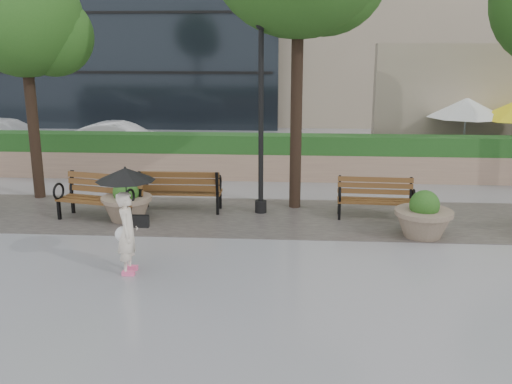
# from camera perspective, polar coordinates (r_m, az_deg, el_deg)

# --- Properties ---
(ground) EXTENTS (100.00, 100.00, 0.00)m
(ground) POSITION_cam_1_polar(r_m,az_deg,el_deg) (10.78, -6.17, -7.04)
(ground) COLOR gray
(ground) RESTS_ON ground
(cobble_strip) EXTENTS (28.00, 3.20, 0.01)m
(cobble_strip) POSITION_cam_1_polar(r_m,az_deg,el_deg) (13.57, -3.98, -2.40)
(cobble_strip) COLOR #383330
(cobble_strip) RESTS_ON ground
(hedge_wall) EXTENTS (24.00, 0.80, 1.35)m
(hedge_wall) POSITION_cam_1_polar(r_m,az_deg,el_deg) (17.27, -2.21, 3.54)
(hedge_wall) COLOR tan
(hedge_wall) RESTS_ON ground
(asphalt_street) EXTENTS (40.00, 7.00, 0.00)m
(asphalt_street) POSITION_cam_1_polar(r_m,az_deg,el_deg) (21.31, -1.05, 3.83)
(asphalt_street) COLOR black
(asphalt_street) RESTS_ON ground
(bench_1) EXTENTS (2.06, 1.19, 1.04)m
(bench_1) POSITION_cam_1_polar(r_m,az_deg,el_deg) (13.66, -15.30, -1.45)
(bench_1) COLOR #583419
(bench_1) RESTS_ON ground
(bench_2) EXTENTS (1.96, 0.79, 1.04)m
(bench_2) POSITION_cam_1_polar(r_m,az_deg,el_deg) (13.98, -7.48, -0.69)
(bench_2) COLOR #583419
(bench_2) RESTS_ON ground
(bench_3) EXTENTS (1.78, 0.78, 0.94)m
(bench_3) POSITION_cam_1_polar(r_m,az_deg,el_deg) (13.59, 11.81, -1.45)
(bench_3) COLOR #583419
(bench_3) RESTS_ON ground
(planter_left) EXTENTS (1.16, 1.16, 0.97)m
(planter_left) POSITION_cam_1_polar(r_m,az_deg,el_deg) (13.47, -12.80, -1.20)
(planter_left) COLOR #7F6B56
(planter_left) RESTS_ON ground
(planter_right) EXTENTS (1.21, 1.21, 1.01)m
(planter_right) POSITION_cam_1_polar(r_m,az_deg,el_deg) (12.49, 16.40, -2.60)
(planter_right) COLOR #7F6B56
(planter_right) RESTS_ON ground
(lamppost) EXTENTS (0.28, 0.28, 4.50)m
(lamppost) POSITION_cam_1_polar(r_m,az_deg,el_deg) (13.39, 0.49, 6.14)
(lamppost) COLOR black
(lamppost) RESTS_ON ground
(tree_0) EXTENTS (3.07, 2.91, 6.05)m
(tree_0) POSITION_cam_1_polar(r_m,az_deg,el_deg) (15.79, -21.61, 15.40)
(tree_0) COLOR black
(tree_0) RESTS_ON ground
(patio_umb_white) EXTENTS (2.50, 2.50, 2.30)m
(patio_umb_white) POSITION_cam_1_polar(r_m,az_deg,el_deg) (19.57, 20.31, 7.87)
(patio_umb_white) COLOR black
(patio_umb_white) RESTS_ON ground
(car_left) EXTENTS (4.58, 2.09, 1.30)m
(car_left) POSITION_cam_1_polar(r_m,az_deg,el_deg) (23.21, -23.56, 5.13)
(car_left) COLOR silver
(car_left) RESTS_ON ground
(car_right) EXTENTS (3.89, 1.60, 1.25)m
(car_right) POSITION_cam_1_polar(r_m,az_deg,el_deg) (21.22, -13.36, 5.10)
(car_right) COLOR silver
(car_right) RESTS_ON ground
(pedestrian) EXTENTS (1.03, 1.03, 1.89)m
(pedestrian) POSITION_cam_1_polar(r_m,az_deg,el_deg) (10.18, -12.79, -1.77)
(pedestrian) COLOR #F0E0C9
(pedestrian) RESTS_ON ground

